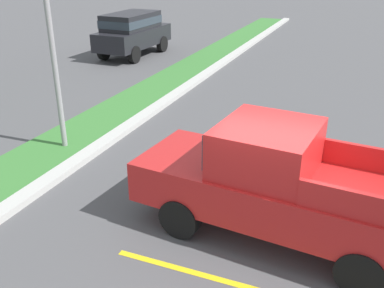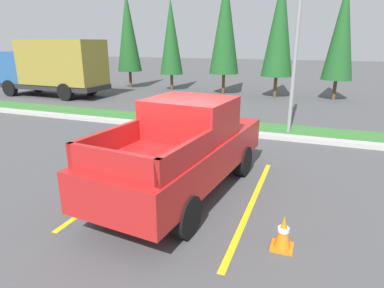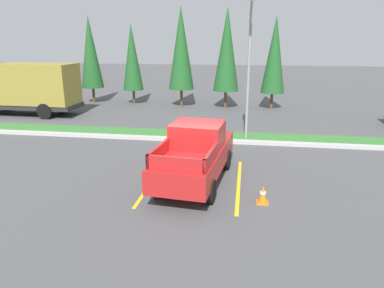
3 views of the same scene
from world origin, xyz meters
name	(u,v)px [view 2 (image 2 of 3)]	position (x,y,z in m)	size (l,w,h in m)	color
ground_plane	(181,188)	(0.00, 0.00, 0.00)	(120.00, 120.00, 0.00)	#4C4C4F
parking_line_near	(126,182)	(-1.41, -0.15, 0.00)	(0.12, 4.80, 0.01)	yellow
parking_line_far	(252,203)	(1.69, -0.15, 0.00)	(0.12, 4.80, 0.01)	yellow
curb_strip	(233,132)	(0.00, 5.00, 0.07)	(56.00, 0.40, 0.15)	#B2B2AD
grass_median	(240,127)	(0.00, 6.10, 0.03)	(56.00, 1.80, 0.06)	#387533
pickup_truck_main	(185,148)	(0.14, -0.10, 1.04)	(2.43, 5.39, 2.10)	black
cargo_truck_distant	(54,66)	(-12.51, 9.79, 1.85)	(6.84, 2.60, 3.40)	black
street_light	(298,22)	(1.88, 5.74, 3.91)	(0.24, 1.49, 6.73)	gray
cypress_tree_leftmost	(128,32)	(-10.37, 15.03, 3.94)	(1.74, 1.74, 6.70)	brown
cypress_tree_left_inner	(171,37)	(-7.00, 15.02, 3.58)	(1.58, 1.58, 6.09)	brown
cypress_tree_center	(225,25)	(-3.06, 14.49, 4.28)	(1.89, 1.89, 7.27)	brown
cypress_tree_right_inner	(280,25)	(0.30, 14.26, 4.20)	(1.85, 1.85, 7.13)	brown
cypress_tree_rightmost	(342,31)	(3.68, 14.43, 3.85)	(1.70, 1.70, 6.55)	brown
traffic_cone	(283,233)	(2.46, -1.55, 0.29)	(0.36, 0.36, 0.60)	orange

